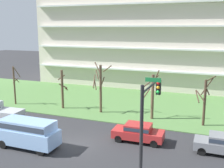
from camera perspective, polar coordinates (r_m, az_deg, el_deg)
name	(u,v)px	position (r m, az deg, el deg)	size (l,w,h in m)	color
ground	(76,144)	(24.03, -7.55, -12.30)	(160.00, 160.00, 0.00)	#2D2D30
grass_lawn_strip	(127,103)	(36.19, 3.17, -3.92)	(80.00, 16.00, 0.08)	#547F42
apartment_building	(153,36)	(48.35, 8.51, 9.81)	(38.72, 12.82, 16.66)	beige
tree_far_left	(15,84)	(37.01, -19.60, -0.09)	(1.09, 1.17, 5.07)	brown
tree_left	(63,89)	(33.62, -10.27, -1.03)	(1.41, 1.42, 4.77)	brown
tree_center	(100,86)	(31.34, -2.45, -0.42)	(2.30, 2.29, 5.96)	brown
tree_right	(152,95)	(29.54, 8.37, -2.24)	(1.80, 1.71, 5.41)	brown
tree_far_right	(204,100)	(28.62, 18.69, -3.18)	(1.90, 1.88, 5.19)	#423023
sedan_red_center_left	(138,132)	(24.15, 5.47, -9.88)	(4.46, 1.94, 1.57)	#B22828
van_blue_center_right	(28,131)	(23.71, -17.16, -9.42)	(5.21, 2.02, 2.36)	#8CB2E0
sedan_gray_near_right	(223,144)	(23.41, 22.19, -11.43)	(4.41, 1.83, 1.57)	slate
traffic_signal_mast	(148,122)	(15.13, 7.47, -7.84)	(0.90, 4.29, 6.97)	black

